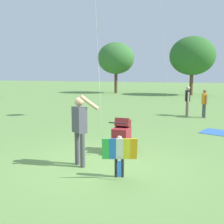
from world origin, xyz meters
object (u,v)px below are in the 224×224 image
(stroller, at_px, (122,132))
(person_sitting_far, at_px, (188,98))
(person_adult_flyer, at_px, (80,125))
(person_red_shirt, at_px, (204,101))
(picnic_blanket, at_px, (223,133))
(child_with_butterfly_kite, at_px, (119,152))

(stroller, distance_m, person_sitting_far, 7.90)
(person_adult_flyer, height_order, person_red_shirt, person_adult_flyer)
(stroller, bearing_deg, picnic_blanket, 51.24)
(person_adult_flyer, bearing_deg, person_red_shirt, 72.28)
(person_sitting_far, bearing_deg, person_adult_flyer, -102.11)
(picnic_blanket, bearing_deg, stroller, -128.76)
(stroller, height_order, person_sitting_far, person_sitting_far)
(child_with_butterfly_kite, bearing_deg, person_adult_flyer, 158.46)
(person_adult_flyer, distance_m, picnic_blanket, 6.47)
(child_with_butterfly_kite, height_order, person_sitting_far, person_sitting_far)
(child_with_butterfly_kite, bearing_deg, stroller, 105.41)
(person_sitting_far, bearing_deg, stroller, -99.87)
(child_with_butterfly_kite, distance_m, person_red_shirt, 9.60)
(stroller, bearing_deg, person_red_shirt, 73.38)
(child_with_butterfly_kite, xyz_separation_m, person_adult_flyer, (-1.19, 0.47, 0.46))
(person_adult_flyer, xyz_separation_m, stroller, (0.64, 1.52, -0.45))
(child_with_butterfly_kite, height_order, stroller, stroller)
(person_adult_flyer, distance_m, person_red_shirt, 9.43)
(child_with_butterfly_kite, height_order, picnic_blanket, child_with_butterfly_kite)
(person_adult_flyer, bearing_deg, person_sitting_far, 77.89)
(stroller, height_order, picnic_blanket, stroller)
(child_with_butterfly_kite, height_order, person_adult_flyer, person_adult_flyer)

